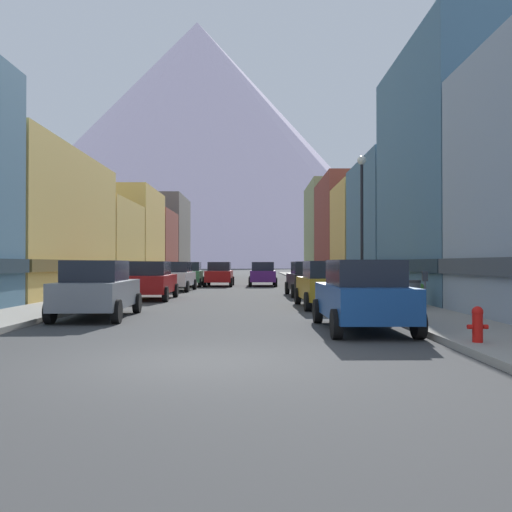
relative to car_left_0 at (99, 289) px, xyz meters
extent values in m
plane|color=#3C3C3C|center=(3.80, -7.45, -0.90)|extent=(400.00, 400.00, 0.00)
cube|color=gray|center=(-2.45, 27.55, -0.82)|extent=(2.50, 100.00, 0.15)
cube|color=gray|center=(10.05, 27.55, -0.82)|extent=(2.50, 100.00, 0.15)
cube|color=#D8B259|center=(-6.98, 20.95, 2.10)|extent=(6.55, 8.50, 6.01)
cube|color=brown|center=(-6.98, 20.95, 0.70)|extent=(6.85, 8.50, 0.50)
cube|color=#D8B259|center=(-7.98, 30.04, 3.11)|extent=(8.56, 8.99, 8.03)
cube|color=brown|center=(-7.98, 30.04, 0.70)|extent=(8.86, 8.99, 0.50)
cube|color=brown|center=(-8.06, 39.18, 2.64)|extent=(8.71, 8.50, 7.08)
cube|color=#3B1B16|center=(-8.06, 39.18, 0.70)|extent=(9.01, 8.50, 0.50)
cube|color=#66605B|center=(-8.02, 49.18, 3.97)|extent=(8.63, 10.69, 9.74)
cube|color=#2D2B29|center=(-8.02, 49.18, 0.70)|extent=(8.93, 10.69, 0.50)
cube|color=slate|center=(15.03, 6.91, 4.61)|extent=(7.46, 10.03, 11.03)
cube|color=#22333F|center=(15.03, 6.91, 0.70)|extent=(7.76, 10.03, 0.50)
cube|color=slate|center=(15.74, 16.98, 3.14)|extent=(8.88, 9.50, 8.08)
cube|color=#22333F|center=(15.74, 16.98, 0.70)|extent=(9.18, 9.50, 0.50)
cube|color=#D8B259|center=(15.88, 26.23, 3.07)|extent=(9.16, 8.02, 7.94)
cube|color=brown|center=(15.88, 26.23, 0.70)|extent=(9.46, 8.02, 0.50)
cube|color=brown|center=(15.05, 36.69, 4.09)|extent=(7.50, 12.39, 9.97)
cube|color=#3B1B16|center=(15.05, 36.69, 0.70)|extent=(7.80, 12.39, 0.50)
cube|color=#8C9966|center=(15.58, 49.33, 4.76)|extent=(8.57, 12.59, 11.32)
cube|color=#3F442D|center=(15.58, 49.33, 0.70)|extent=(8.87, 12.59, 0.50)
cube|color=slate|center=(0.00, 0.06, -0.16)|extent=(2.03, 4.48, 0.80)
cube|color=#1E232D|center=(0.01, -0.19, 0.56)|extent=(1.70, 2.27, 0.64)
cylinder|color=black|center=(-1.00, 1.67, -0.56)|extent=(0.25, 0.69, 0.68)
cylinder|color=black|center=(0.84, 1.75, -0.56)|extent=(0.25, 0.69, 0.68)
cylinder|color=black|center=(-0.85, -1.63, -0.56)|extent=(0.25, 0.69, 0.68)
cylinder|color=black|center=(0.99, -1.55, -0.56)|extent=(0.25, 0.69, 0.68)
cube|color=#9E1111|center=(0.00, 8.61, -0.16)|extent=(1.90, 4.42, 0.80)
cube|color=#1E232D|center=(0.00, 8.36, 0.56)|extent=(1.63, 2.22, 0.64)
cylinder|color=black|center=(-0.95, 10.25, -0.56)|extent=(0.23, 0.68, 0.68)
cylinder|color=black|center=(0.89, 10.27, -0.56)|extent=(0.23, 0.68, 0.68)
cylinder|color=black|center=(-0.90, 6.95, -0.56)|extent=(0.23, 0.68, 0.68)
cylinder|color=black|center=(0.94, 6.97, -0.56)|extent=(0.23, 0.68, 0.68)
cube|color=silver|center=(0.00, 16.49, -0.16)|extent=(1.94, 4.44, 0.80)
cube|color=#1E232D|center=(0.00, 16.74, 0.56)|extent=(1.65, 2.24, 0.64)
cylinder|color=black|center=(0.88, 14.82, -0.56)|extent=(0.24, 0.69, 0.68)
cylinder|color=black|center=(-0.96, 14.86, -0.56)|extent=(0.24, 0.69, 0.68)
cylinder|color=black|center=(0.96, 18.12, -0.56)|extent=(0.24, 0.69, 0.68)
cylinder|color=black|center=(-0.88, 18.16, -0.56)|extent=(0.24, 0.69, 0.68)
cube|color=#265933|center=(0.00, 22.92, -0.16)|extent=(1.97, 4.45, 0.80)
cube|color=#1E232D|center=(-0.01, 23.17, 0.56)|extent=(1.66, 2.25, 0.64)
cylinder|color=black|center=(0.97, 21.30, -0.56)|extent=(0.24, 0.69, 0.68)
cylinder|color=black|center=(-0.87, 21.24, -0.56)|extent=(0.24, 0.69, 0.68)
cylinder|color=black|center=(0.87, 24.60, -0.56)|extent=(0.24, 0.69, 0.68)
cylinder|color=black|center=(-0.97, 24.54, -0.56)|extent=(0.24, 0.69, 0.68)
cube|color=#19478C|center=(7.60, -3.00, -0.16)|extent=(1.90, 4.43, 0.80)
cube|color=#1E232D|center=(7.60, -3.25, 0.56)|extent=(1.63, 2.22, 0.64)
cylinder|color=black|center=(6.65, -1.37, -0.56)|extent=(0.23, 0.68, 0.68)
cylinder|color=black|center=(8.49, -1.34, -0.56)|extent=(0.23, 0.68, 0.68)
cylinder|color=black|center=(6.70, -4.67, -0.56)|extent=(0.23, 0.68, 0.68)
cylinder|color=black|center=(8.54, -4.64, -0.56)|extent=(0.23, 0.68, 0.68)
cube|color=#B28419|center=(7.60, 4.03, -0.16)|extent=(1.98, 4.46, 0.80)
cube|color=#1E232D|center=(7.61, 3.78, 0.56)|extent=(1.67, 2.25, 0.64)
cylinder|color=black|center=(6.63, 5.65, -0.56)|extent=(0.24, 0.69, 0.68)
cylinder|color=black|center=(8.46, 5.71, -0.56)|extent=(0.24, 0.69, 0.68)
cylinder|color=black|center=(6.73, 2.35, -0.56)|extent=(0.24, 0.69, 0.68)
cylinder|color=black|center=(8.57, 2.41, -0.56)|extent=(0.24, 0.69, 0.68)
cube|color=black|center=(7.60, 11.39, -0.16)|extent=(2.00, 4.46, 0.80)
cube|color=#1E232D|center=(7.61, 11.14, 0.56)|extent=(1.68, 2.26, 0.64)
cylinder|color=black|center=(6.62, 13.01, -0.56)|extent=(0.24, 0.69, 0.68)
cylinder|color=black|center=(8.46, 13.07, -0.56)|extent=(0.24, 0.69, 0.68)
cylinder|color=black|center=(6.74, 9.71, -0.56)|extent=(0.24, 0.69, 0.68)
cylinder|color=black|center=(8.58, 9.77, -0.56)|extent=(0.24, 0.69, 0.68)
cube|color=#9E1111|center=(2.20, 23.30, -0.16)|extent=(1.84, 4.40, 0.80)
cube|color=#1E232D|center=(2.20, 23.55, 0.56)|extent=(1.60, 2.20, 0.64)
cylinder|color=black|center=(3.12, 21.65, -0.56)|extent=(0.22, 0.68, 0.68)
cylinder|color=black|center=(1.28, 21.65, -0.56)|extent=(0.22, 0.68, 0.68)
cylinder|color=black|center=(3.12, 24.95, -0.56)|extent=(0.22, 0.68, 0.68)
cylinder|color=black|center=(1.28, 24.95, -0.56)|extent=(0.22, 0.68, 0.68)
cube|color=#591E72|center=(5.40, 23.80, -0.16)|extent=(1.84, 4.40, 0.80)
cube|color=#1E232D|center=(5.40, 23.55, 0.56)|extent=(1.60, 2.20, 0.64)
cylinder|color=black|center=(4.48, 25.45, -0.56)|extent=(0.22, 0.68, 0.68)
cylinder|color=black|center=(6.32, 25.45, -0.56)|extent=(0.22, 0.68, 0.68)
cylinder|color=black|center=(4.48, 22.15, -0.56)|extent=(0.22, 0.68, 0.68)
cylinder|color=black|center=(6.32, 22.15, -0.56)|extent=(0.22, 0.68, 0.68)
cylinder|color=red|center=(9.25, -6.15, -0.47)|extent=(0.20, 0.20, 0.55)
sphere|color=red|center=(9.25, -6.15, -0.16)|extent=(0.22, 0.22, 0.22)
cylinder|color=red|center=(9.10, -6.15, -0.45)|extent=(0.10, 0.09, 0.09)
cylinder|color=red|center=(9.40, -6.15, -0.45)|extent=(0.10, 0.09, 0.09)
cylinder|color=#595960|center=(9.55, -1.88, -0.22)|extent=(0.06, 0.06, 1.05)
cube|color=#33383F|center=(9.55, -1.88, 0.44)|extent=(0.14, 0.10, 0.28)
cylinder|color=#4C5156|center=(10.15, 1.45, -0.30)|extent=(0.56, 0.56, 0.90)
cylinder|color=#2D2D33|center=(10.15, 1.45, 0.19)|extent=(0.59, 0.59, 0.08)
cylinder|color=gray|center=(10.80, 7.55, -0.58)|extent=(0.40, 0.40, 0.35)
sphere|color=#2B6E1F|center=(10.80, 7.55, -0.11)|extent=(0.74, 0.74, 0.74)
cylinder|color=gray|center=(10.80, 2.73, -0.54)|extent=(0.47, 0.47, 0.42)
sphere|color=#376B26|center=(10.80, 2.73, -0.15)|extent=(0.45, 0.45, 0.45)
cylinder|color=navy|center=(10.05, 14.18, -0.02)|extent=(0.36, 0.36, 1.47)
sphere|color=tan|center=(10.05, 14.18, 0.83)|extent=(0.23, 0.23, 0.23)
cylinder|color=black|center=(9.15, 4.93, 2.00)|extent=(0.12, 0.12, 5.50)
sphere|color=white|center=(9.15, 4.93, 4.93)|extent=(0.36, 0.36, 0.36)
cone|color=silver|center=(-24.44, 252.55, 60.08)|extent=(214.55, 214.55, 121.95)
camera|label=1|loc=(4.90, -16.81, 0.80)|focal=38.18mm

